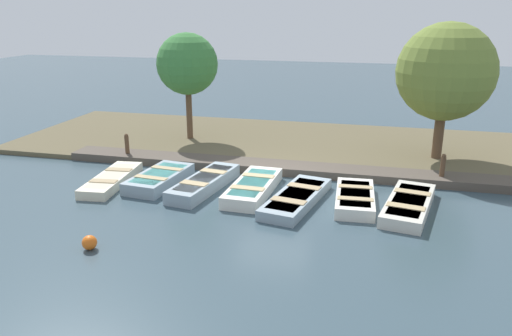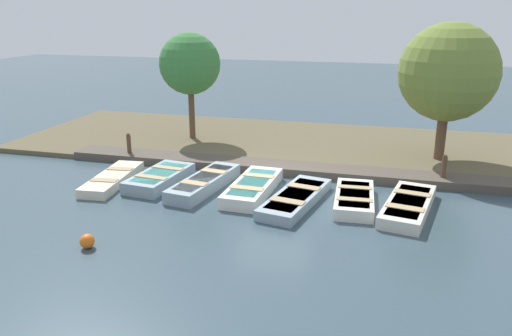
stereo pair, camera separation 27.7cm
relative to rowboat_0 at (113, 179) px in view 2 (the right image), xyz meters
The scene contains 15 objects.
ground_plane 5.41m from the rowboat_0, 102.15° to the left, with size 80.00×80.00×0.00m, color #384C56.
shore_bank 8.10m from the rowboat_0, 139.26° to the left, with size 8.00×24.00×0.18m.
dock_walkway 5.91m from the rowboat_0, 116.62° to the left, with size 1.12×16.35×0.29m.
rowboat_0 is the anchor object (origin of this frame).
rowboat_1 1.60m from the rowboat_0, 102.25° to the left, with size 2.85×1.51×0.43m.
rowboat_2 3.18m from the rowboat_0, 94.82° to the left, with size 3.52×1.47×0.43m.
rowboat_3 4.80m from the rowboat_0, 93.33° to the left, with size 3.28×1.26×0.41m.
rowboat_4 6.27m from the rowboat_0, 88.00° to the left, with size 3.63×1.76×0.34m.
rowboat_5 7.97m from the rowboat_0, 90.98° to the left, with size 2.78×1.26×0.38m.
rowboat_6 9.51m from the rowboat_0, 89.99° to the left, with size 3.45×1.73×0.37m.
mooring_post_near 2.73m from the rowboat_0, 163.55° to the right, with size 0.16×0.16×1.06m.
mooring_post_far 10.97m from the rowboat_0, 103.69° to the left, with size 0.16×0.16×1.06m.
buoy 4.79m from the rowboat_0, 23.09° to the left, with size 0.36×0.36×0.36m.
park_tree_far_left 6.61m from the rowboat_0, behind, with size 2.57×2.57×4.66m.
park_tree_left 12.34m from the rowboat_0, 115.81° to the left, with size 3.53×3.53×5.18m.
Camera 2 is at (15.14, 3.42, 5.61)m, focal length 35.00 mm.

